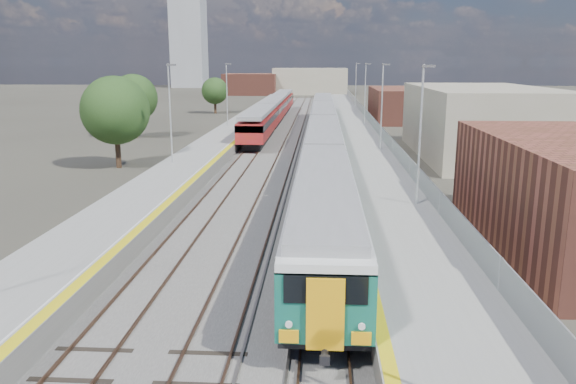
{
  "coord_description": "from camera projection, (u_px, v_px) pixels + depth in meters",
  "views": [
    {
      "loc": [
        1.34,
        -8.29,
        8.62
      ],
      "look_at": [
        -0.33,
        19.34,
        2.2
      ],
      "focal_mm": 35.0,
      "sensor_mm": 36.0,
      "label": 1
    }
  ],
  "objects": [
    {
      "name": "tree_a",
      "position": [
        115.0,
        110.0,
        45.82
      ],
      "size": [
        5.59,
        5.59,
        7.57
      ],
      "color": "#382619",
      "rests_on": "ground"
    },
    {
      "name": "platform_left",
      "position": [
        227.0,
        138.0,
        61.54
      ],
      "size": [
        4.3,
        155.0,
        8.52
      ],
      "color": "slate",
      "rests_on": "ground"
    },
    {
      "name": "red_train",
      "position": [
        274.0,
        109.0,
        79.81
      ],
      "size": [
        2.74,
        55.62,
        3.46
      ],
      "color": "black",
      "rests_on": "ground"
    },
    {
      "name": "tree_d",
      "position": [
        482.0,
        102.0,
        76.65
      ],
      "size": [
        3.95,
        3.95,
        5.35
      ],
      "color": "#382619",
      "rests_on": "ground"
    },
    {
      "name": "tracks",
      "position": [
        295.0,
        140.0,
        62.84
      ],
      "size": [
        8.96,
        160.0,
        0.17
      ],
      "color": "#4C3323",
      "rests_on": "ground"
    },
    {
      "name": "buildings",
      "position": [
        247.0,
        54.0,
        143.5
      ],
      "size": [
        72.0,
        185.5,
        40.0
      ],
      "color": "brown",
      "rests_on": "ground"
    },
    {
      "name": "platform_right",
      "position": [
        358.0,
        139.0,
        60.7
      ],
      "size": [
        4.7,
        155.0,
        8.52
      ],
      "color": "slate",
      "rests_on": "ground"
    },
    {
      "name": "tree_b",
      "position": [
        134.0,
        98.0,
        64.24
      ],
      "size": [
        5.41,
        5.41,
        7.33
      ],
      "color": "#382619",
      "rests_on": "ground"
    },
    {
      "name": "green_train",
      "position": [
        323.0,
        131.0,
        53.39
      ],
      "size": [
        2.83,
        78.85,
        3.12
      ],
      "color": "black",
      "rests_on": "ground"
    },
    {
      "name": "ballast_bed",
      "position": [
        289.0,
        143.0,
        61.26
      ],
      "size": [
        10.5,
        155.0,
        0.06
      ],
      "primitive_type": "cube",
      "color": "#565451",
      "rests_on": "ground"
    },
    {
      "name": "ground",
      "position": [
        309.0,
        147.0,
        58.71
      ],
      "size": [
        320.0,
        320.0,
        0.0
      ],
      "primitive_type": "plane",
      "color": "#47443A",
      "rests_on": "ground"
    },
    {
      "name": "tree_c",
      "position": [
        215.0,
        91.0,
        95.69
      ],
      "size": [
        4.5,
        4.5,
        6.1
      ],
      "color": "#382619",
      "rests_on": "ground"
    }
  ]
}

